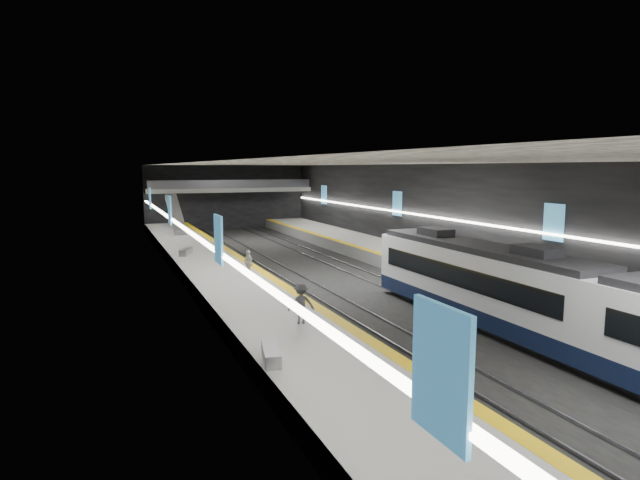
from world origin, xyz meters
name	(u,v)px	position (x,y,z in m)	size (l,w,h in m)	color
ground	(343,284)	(0.00, 0.00, 0.00)	(70.00, 70.00, 0.00)	black
ceiling	(344,163)	(0.00, 0.00, 8.00)	(20.00, 70.00, 0.04)	beige
wall_left	(189,231)	(-10.00, 0.00, 4.00)	(0.04, 70.00, 8.00)	black
wall_right	(468,219)	(10.00, 0.00, 4.00)	(0.04, 70.00, 8.00)	black
wall_back	(227,197)	(0.00, 35.00, 4.00)	(20.00, 0.04, 8.00)	black
platform_left	(233,286)	(-7.50, 0.00, 0.50)	(5.00, 70.00, 1.00)	slate
tile_surface_left	(232,278)	(-7.50, 0.00, 1.01)	(5.00, 70.00, 0.02)	#ACACA7
tactile_strip_left	(267,275)	(-5.30, 0.00, 1.02)	(0.60, 70.00, 0.02)	yellow
platform_right	(438,268)	(7.50, 0.00, 0.50)	(5.00, 70.00, 1.00)	slate
tile_surface_right	(438,261)	(7.50, 0.00, 1.01)	(5.00, 70.00, 0.02)	#ACACA7
tactile_strip_right	(412,263)	(5.30, 0.00, 1.02)	(0.60, 70.00, 0.02)	yellow
rails	(343,283)	(0.00, 0.00, 0.06)	(6.52, 70.00, 0.12)	gray
train	(610,317)	(2.50, -18.06, 2.20)	(2.69, 30.05, 3.60)	#0E1835
ad_posters	(338,215)	(0.00, 1.00, 4.50)	(19.94, 53.50, 2.20)	#4090C1
cove_light_left	(193,234)	(-9.80, 0.00, 3.80)	(0.25, 68.60, 0.12)	white
cove_light_right	(466,222)	(9.80, 0.00, 3.80)	(0.25, 68.60, 0.12)	white
mezzanine_bridge	(230,190)	(0.00, 32.93, 5.04)	(20.00, 3.00, 1.50)	gray
escalator	(175,214)	(-7.50, 26.00, 2.90)	(1.20, 8.00, 0.60)	#99999E
bench_left_near	(271,354)	(-9.50, -14.48, 1.24)	(0.55, 1.97, 0.48)	#99999E
bench_left_far	(186,252)	(-8.84, 9.93, 1.25)	(0.56, 2.03, 0.50)	#99999E
bench_right_far	(469,259)	(9.49, -0.90, 1.22)	(0.50, 1.80, 0.44)	#99999E
passenger_right_b	(557,277)	(7.77, -10.50, 1.85)	(0.83, 0.65, 1.71)	#456B96
passenger_left_a	(248,263)	(-6.48, 0.05, 1.82)	(0.96, 0.40, 1.64)	beige
passenger_left_b	(301,304)	(-6.98, -10.70, 1.88)	(1.14, 0.66, 1.76)	#414249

